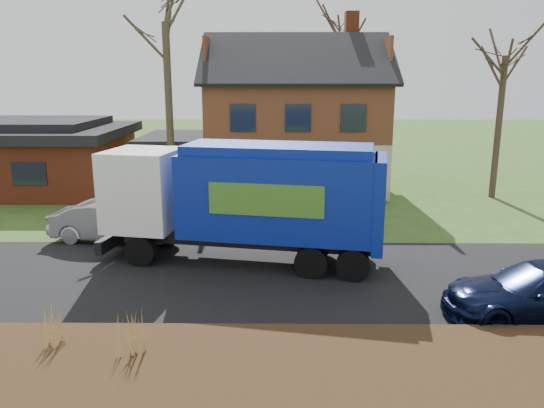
{
  "coord_description": "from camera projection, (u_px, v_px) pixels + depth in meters",
  "views": [
    {
      "loc": [
        1.01,
        -14.88,
        5.91
      ],
      "look_at": [
        0.85,
        2.5,
        1.71
      ],
      "focal_mm": 35.0,
      "sensor_mm": 36.0,
      "label": 1
    }
  ],
  "objects": [
    {
      "name": "grass_clump_west",
      "position": [
        54.0,
        324.0,
        11.31
      ],
      "size": [
        0.34,
        0.28,
        0.91
      ],
      "color": "tan",
      "rests_on": "mulch_verge"
    },
    {
      "name": "silver_sedan",
      "position": [
        113.0,
        221.0,
        19.4
      ],
      "size": [
        4.62,
        2.14,
        1.47
      ],
      "primitive_type": "imported",
      "rotation": [
        0.0,
        0.0,
        1.44
      ],
      "color": "#A0A1A7",
      "rests_on": "ground"
    },
    {
      "name": "navy_wagon",
      "position": [
        541.0,
        292.0,
        13.16
      ],
      "size": [
        4.95,
        2.28,
        1.4
      ],
      "primitive_type": "imported",
      "rotation": [
        0.0,
        0.0,
        -1.5
      ],
      "color": "black",
      "rests_on": "ground"
    },
    {
      "name": "mulch_verge",
      "position": [
        226.0,
        370.0,
        10.68
      ],
      "size": [
        80.0,
        3.5,
        0.3
      ],
      "primitive_type": "cube",
      "color": "black",
      "rests_on": "ground"
    },
    {
      "name": "road",
      "position": [
        243.0,
        279.0,
        15.86
      ],
      "size": [
        80.0,
        7.0,
        0.02
      ],
      "primitive_type": "cube",
      "color": "black",
      "rests_on": "ground"
    },
    {
      "name": "tree_front_east",
      "position": [
        508.0,
        31.0,
        24.74
      ],
      "size": [
        3.53,
        3.53,
        9.8
      ],
      "color": "#423228",
      "rests_on": "ground"
    },
    {
      "name": "main_house",
      "position": [
        286.0,
        112.0,
        28.42
      ],
      "size": [
        12.95,
        8.95,
        9.26
      ],
      "color": "beige",
      "rests_on": "ground"
    },
    {
      "name": "ranch_house",
      "position": [
        33.0,
        155.0,
        28.18
      ],
      "size": [
        9.8,
        8.2,
        3.7
      ],
      "color": "#993C21",
      "rests_on": "ground"
    },
    {
      "name": "ground",
      "position": [
        243.0,
        279.0,
        15.87
      ],
      "size": [
        120.0,
        120.0,
        0.0
      ],
      "primitive_type": "plane",
      "color": "#364F1A",
      "rests_on": "ground"
    },
    {
      "name": "garbage_truck",
      "position": [
        249.0,
        195.0,
        16.78
      ],
      "size": [
        9.32,
        4.04,
        3.87
      ],
      "rotation": [
        0.0,
        0.0,
        -0.19
      ],
      "color": "black",
      "rests_on": "ground"
    },
    {
      "name": "tree_back",
      "position": [
        343.0,
        18.0,
        34.33
      ],
      "size": [
        3.64,
        3.64,
        11.52
      ],
      "color": "#3B2B23",
      "rests_on": "ground"
    },
    {
      "name": "grass_clump_mid",
      "position": [
        130.0,
        331.0,
        10.91
      ],
      "size": [
        0.36,
        0.3,
        1.02
      ],
      "color": "tan",
      "rests_on": "mulch_verge"
    }
  ]
}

